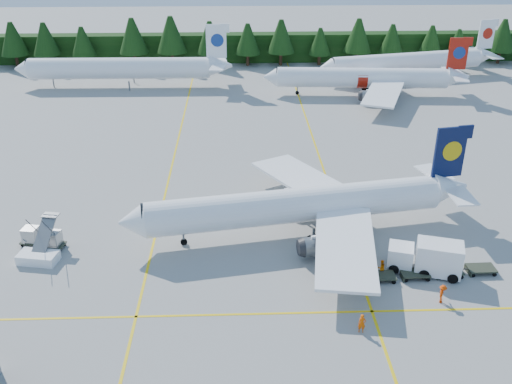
{
  "coord_description": "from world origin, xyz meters",
  "views": [
    {
      "loc": [
        -5.24,
        -44.41,
        30.91
      ],
      "look_at": [
        -3.33,
        10.04,
        3.5
      ],
      "focal_mm": 40.0,
      "sensor_mm": 36.0,
      "label": 1
    }
  ],
  "objects_px": {
    "airliner_navy": "(290,207)",
    "airliner_red": "(358,78)",
    "service_truck": "(425,257)",
    "airstairs": "(39,254)"
  },
  "relations": [
    {
      "from": "airliner_navy",
      "to": "airstairs",
      "type": "relative_size",
      "value": 6.6
    },
    {
      "from": "service_truck",
      "to": "airliner_red",
      "type": "bearing_deg",
      "value": 102.37
    },
    {
      "from": "airliner_red",
      "to": "airliner_navy",
      "type": "bearing_deg",
      "value": -105.13
    },
    {
      "from": "airliner_navy",
      "to": "service_truck",
      "type": "distance_m",
      "value": 14.27
    },
    {
      "from": "airliner_red",
      "to": "airstairs",
      "type": "bearing_deg",
      "value": -124.18
    },
    {
      "from": "airliner_red",
      "to": "service_truck",
      "type": "height_order",
      "value": "airliner_red"
    },
    {
      "from": "airliner_navy",
      "to": "airliner_red",
      "type": "relative_size",
      "value": 1.0
    },
    {
      "from": "service_truck",
      "to": "airliner_navy",
      "type": "bearing_deg",
      "value": 165.4
    },
    {
      "from": "airliner_red",
      "to": "service_truck",
      "type": "bearing_deg",
      "value": -90.89
    },
    {
      "from": "airliner_navy",
      "to": "service_truck",
      "type": "height_order",
      "value": "airliner_navy"
    }
  ]
}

